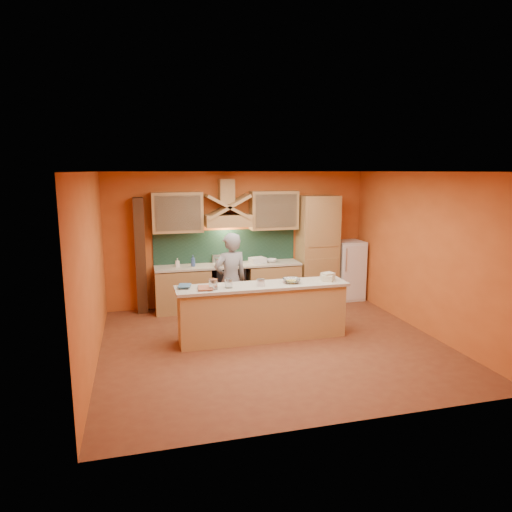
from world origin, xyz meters
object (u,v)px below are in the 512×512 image
object	(u,v)px
stove	(229,286)
kitchen_scale	(261,283)
mixing_bowl	(291,281)
fridge	(348,270)
person	(231,281)

from	to	relation	value
stove	kitchen_scale	size ratio (longest dim) A/B	7.81
stove	mixing_bowl	size ratio (longest dim) A/B	3.03
stove	fridge	distance (m)	2.71
kitchen_scale	mixing_bowl	xyz separation A→B (m)	(0.56, 0.08, -0.01)
stove	mixing_bowl	world-z (taller)	mixing_bowl
stove	fridge	xyz separation A→B (m)	(2.70, 0.00, 0.20)
stove	person	size ratio (longest dim) A/B	0.52
fridge	mixing_bowl	world-z (taller)	fridge
fridge	person	size ratio (longest dim) A/B	0.75
fridge	mixing_bowl	distance (m)	2.78
fridge	person	distance (m)	3.14
person	kitchen_scale	distance (m)	0.88
fridge	stove	bearing A→B (deg)	180.00
person	kitchen_scale	bearing A→B (deg)	99.29
person	mixing_bowl	xyz separation A→B (m)	(0.90, -0.72, 0.11)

